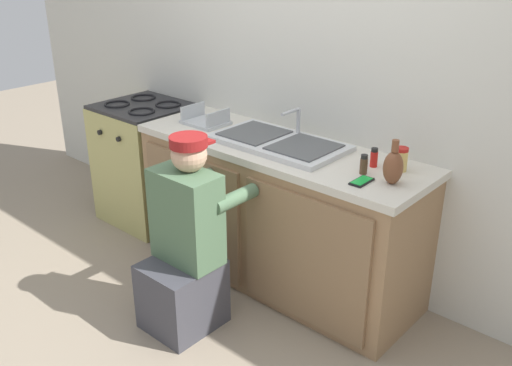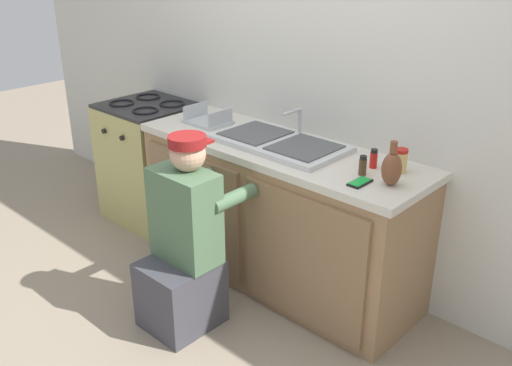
# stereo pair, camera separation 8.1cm
# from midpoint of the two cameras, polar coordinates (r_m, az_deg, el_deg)

# --- Properties ---
(ground_plane) EXTENTS (12.00, 12.00, 0.00)m
(ground_plane) POSITION_cam_midpoint_polar(r_m,az_deg,el_deg) (3.60, -1.73, -11.09)
(ground_plane) COLOR gray
(back_wall) EXTENTS (6.00, 0.10, 2.50)m
(back_wall) POSITION_cam_midpoint_polar(r_m,az_deg,el_deg) (3.55, 5.32, 10.53)
(back_wall) COLOR silver
(back_wall) RESTS_ON ground_plane
(counter_cabinet) EXTENTS (1.84, 0.62, 0.86)m
(counter_cabinet) POSITION_cam_midpoint_polar(r_m,az_deg,el_deg) (3.56, 1.38, -3.40)
(counter_cabinet) COLOR #997551
(counter_cabinet) RESTS_ON ground_plane
(countertop) EXTENTS (1.88, 0.62, 0.04)m
(countertop) POSITION_cam_midpoint_polar(r_m,az_deg,el_deg) (3.39, 1.56, 3.46)
(countertop) COLOR beige
(countertop) RESTS_ON counter_cabinet
(sink_double_basin) EXTENTS (0.80, 0.44, 0.19)m
(sink_double_basin) POSITION_cam_midpoint_polar(r_m,az_deg,el_deg) (3.38, 1.59, 4.13)
(sink_double_basin) COLOR silver
(sink_double_basin) RESTS_ON countertop
(stove_range) EXTENTS (0.63, 0.62, 0.92)m
(stove_range) POSITION_cam_midpoint_polar(r_m,az_deg,el_deg) (4.42, -11.33, 2.01)
(stove_range) COLOR tan
(stove_range) RESTS_ON ground_plane
(plumber_person) EXTENTS (0.42, 0.61, 1.10)m
(plumber_person) POSITION_cam_midpoint_polar(r_m,az_deg,el_deg) (3.16, -7.80, -6.73)
(plumber_person) COLOR #3F3F47
(plumber_person) RESTS_ON ground_plane
(spice_bottle_red) EXTENTS (0.04, 0.04, 0.10)m
(spice_bottle_red) POSITION_cam_midpoint_polar(r_m,az_deg,el_deg) (3.10, 10.99, 2.50)
(spice_bottle_red) COLOR red
(spice_bottle_red) RESTS_ON countertop
(spice_bottle_pepper) EXTENTS (0.04, 0.04, 0.10)m
(spice_bottle_pepper) POSITION_cam_midpoint_polar(r_m,az_deg,el_deg) (2.99, 9.97, 1.82)
(spice_bottle_pepper) COLOR #513823
(spice_bottle_pepper) RESTS_ON countertop
(condiment_jar) EXTENTS (0.07, 0.07, 0.13)m
(condiment_jar) POSITION_cam_midpoint_polar(r_m,az_deg,el_deg) (3.07, 13.55, 2.33)
(condiment_jar) COLOR #DBB760
(condiment_jar) RESTS_ON countertop
(dish_rack_tray) EXTENTS (0.28, 0.22, 0.11)m
(dish_rack_tray) POSITION_cam_midpoint_polar(r_m,az_deg,el_deg) (3.78, -5.69, 6.26)
(dish_rack_tray) COLOR #B2B7BC
(dish_rack_tray) RESTS_ON countertop
(cell_phone) EXTENTS (0.07, 0.14, 0.01)m
(cell_phone) POSITION_cam_midpoint_polar(r_m,az_deg,el_deg) (2.90, 9.74, 0.16)
(cell_phone) COLOR black
(cell_phone) RESTS_ON countertop
(vase_decorative) EXTENTS (0.10, 0.10, 0.23)m
(vase_decorative) POSITION_cam_midpoint_polar(r_m,az_deg,el_deg) (2.89, 12.78, 1.59)
(vase_decorative) COLOR brown
(vase_decorative) RESTS_ON countertop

